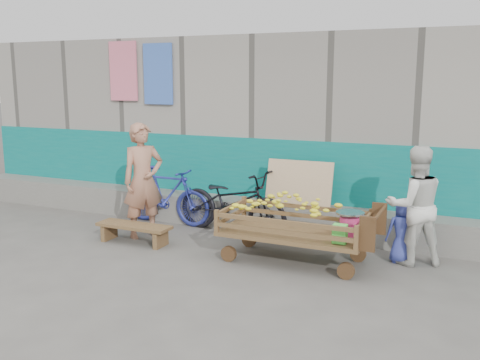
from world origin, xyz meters
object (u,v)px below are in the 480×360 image
at_px(bench, 134,229).
at_px(woman, 415,206).
at_px(bicycle_dark, 232,202).
at_px(bicycle_blue, 167,195).
at_px(child, 402,231).
at_px(vendor_man, 143,181).
at_px(banana_cart, 291,218).

bearing_deg(bench, woman, 11.38).
height_order(bench, bicycle_dark, bicycle_dark).
distance_m(woman, bicycle_blue, 3.89).
bearing_deg(bench, child, 11.52).
relative_size(bench, child, 1.34).
bearing_deg(bicycle_dark, vendor_man, 128.91).
xyz_separation_m(bench, bicycle_blue, (-0.13, 1.10, 0.27)).
bearing_deg(woman, bicycle_blue, -31.76).
bearing_deg(child, bicycle_blue, -31.06).
distance_m(woman, child, 0.37).
bearing_deg(bench, bicycle_blue, 96.64).
height_order(banana_cart, woman, woman).
relative_size(banana_cart, woman, 1.33).
bearing_deg(vendor_man, bench, -136.01).
bearing_deg(woman, banana_cart, -4.88).
xyz_separation_m(bench, woman, (3.73, 0.75, 0.55)).
bearing_deg(bicycle_blue, bicycle_dark, -92.31).
bearing_deg(child, bicycle_dark, -32.13).
relative_size(vendor_man, bicycle_dark, 0.91).
xyz_separation_m(bicycle_dark, bicycle_blue, (-1.20, 0.07, -0.02)).
bearing_deg(woman, child, -19.34).
height_order(vendor_man, child, vendor_man).
height_order(bench, bicycle_blue, bicycle_blue).
bearing_deg(bicycle_blue, child, -94.59).
relative_size(banana_cart, child, 2.42).
height_order(woman, bicycle_blue, woman).
xyz_separation_m(child, bicycle_dark, (-2.53, 0.29, 0.08)).
bearing_deg(bicycle_dark, child, -88.87).
xyz_separation_m(bench, vendor_man, (-0.06, 0.35, 0.65)).
height_order(banana_cart, vendor_man, vendor_man).
bearing_deg(child, bench, -13.99).
height_order(banana_cart, bicycle_blue, bicycle_blue).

